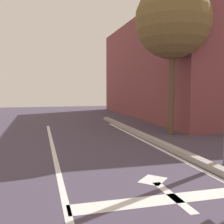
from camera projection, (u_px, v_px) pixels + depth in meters
name	position (u px, v px, depth m)	size (l,w,h in m)	color
lane_line_center	(70.00, 224.00, 3.72)	(0.12, 20.00, 0.01)	silver
stop_bar	(166.00, 199.00, 4.55)	(3.29, 0.40, 0.01)	silver
lane_arrow_stem	(173.00, 196.00, 4.68)	(0.16, 1.40, 0.01)	silver
lane_arrow_head	(153.00, 180.00, 5.50)	(0.56, 0.44, 0.01)	silver
traffic_signal_mast	(181.00, 5.00, 5.93)	(5.54, 0.34, 5.19)	#5C635A
roadside_tree	(173.00, 21.00, 10.48)	(2.93, 2.93, 5.90)	brown
building_block	(211.00, 70.00, 18.45)	(11.22, 13.73, 6.12)	brown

